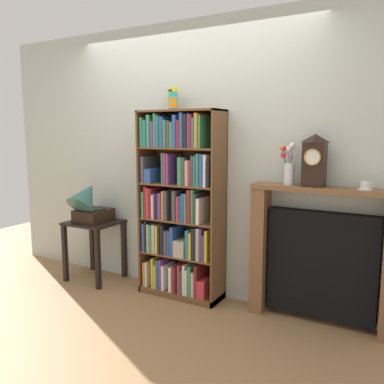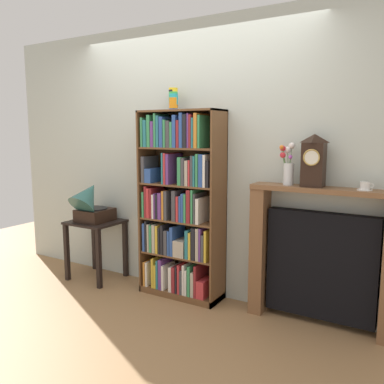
{
  "view_description": "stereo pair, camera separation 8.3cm",
  "coord_description": "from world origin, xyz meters",
  "px_view_note": "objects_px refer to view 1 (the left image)",
  "views": [
    {
      "loc": [
        1.92,
        -3.09,
        1.57
      ],
      "look_at": [
        0.12,
        0.11,
        1.02
      ],
      "focal_mm": 37.62,
      "sensor_mm": 36.0,
      "label": 1
    },
    {
      "loc": [
        1.99,
        -3.05,
        1.57
      ],
      "look_at": [
        0.12,
        0.11,
        1.02
      ],
      "focal_mm": 37.62,
      "sensor_mm": 36.0,
      "label": 2
    }
  ],
  "objects_px": {
    "cup_stack": "(173,99)",
    "teacup_with_saucer": "(365,186)",
    "flower_vase": "(289,166)",
    "fireplace_mantel": "(321,258)",
    "bookshelf": "(180,209)",
    "mantel_clock": "(314,160)",
    "gramophone": "(89,203)",
    "side_table_left": "(94,236)"
  },
  "relations": [
    {
      "from": "bookshelf",
      "to": "side_table_left",
      "type": "relative_size",
      "value": 2.8
    },
    {
      "from": "side_table_left",
      "to": "mantel_clock",
      "type": "height_order",
      "value": "mantel_clock"
    },
    {
      "from": "bookshelf",
      "to": "cup_stack",
      "type": "relative_size",
      "value": 8.61
    },
    {
      "from": "fireplace_mantel",
      "to": "cup_stack",
      "type": "bearing_deg",
      "value": -178.73
    },
    {
      "from": "fireplace_mantel",
      "to": "teacup_with_saucer",
      "type": "relative_size",
      "value": 9.73
    },
    {
      "from": "bookshelf",
      "to": "mantel_clock",
      "type": "xyz_separation_m",
      "value": [
        1.21,
        0.05,
        0.5
      ]
    },
    {
      "from": "cup_stack",
      "to": "fireplace_mantel",
      "type": "height_order",
      "value": "cup_stack"
    },
    {
      "from": "side_table_left",
      "to": "mantel_clock",
      "type": "distance_m",
      "value": 2.4
    },
    {
      "from": "bookshelf",
      "to": "fireplace_mantel",
      "type": "distance_m",
      "value": 1.33
    },
    {
      "from": "cup_stack",
      "to": "bookshelf",
      "type": "bearing_deg",
      "value": -24.14
    },
    {
      "from": "cup_stack",
      "to": "teacup_with_saucer",
      "type": "bearing_deg",
      "value": 0.41
    },
    {
      "from": "cup_stack",
      "to": "fireplace_mantel",
      "type": "relative_size",
      "value": 0.18
    },
    {
      "from": "mantel_clock",
      "to": "flower_vase",
      "type": "bearing_deg",
      "value": 178.78
    },
    {
      "from": "flower_vase",
      "to": "teacup_with_saucer",
      "type": "height_order",
      "value": "flower_vase"
    },
    {
      "from": "cup_stack",
      "to": "mantel_clock",
      "type": "relative_size",
      "value": 0.49
    },
    {
      "from": "fireplace_mantel",
      "to": "teacup_with_saucer",
      "type": "height_order",
      "value": "teacup_with_saucer"
    },
    {
      "from": "flower_vase",
      "to": "side_table_left",
      "type": "bearing_deg",
      "value": -176.32
    },
    {
      "from": "cup_stack",
      "to": "mantel_clock",
      "type": "bearing_deg",
      "value": 0.43
    },
    {
      "from": "bookshelf",
      "to": "mantel_clock",
      "type": "distance_m",
      "value": 1.31
    },
    {
      "from": "cup_stack",
      "to": "teacup_with_saucer",
      "type": "relative_size",
      "value": 1.73
    },
    {
      "from": "bookshelf",
      "to": "fireplace_mantel",
      "type": "relative_size",
      "value": 1.53
    },
    {
      "from": "gramophone",
      "to": "teacup_with_saucer",
      "type": "xyz_separation_m",
      "value": [
        2.62,
        0.19,
        0.33
      ]
    },
    {
      "from": "bookshelf",
      "to": "teacup_with_saucer",
      "type": "distance_m",
      "value": 1.63
    },
    {
      "from": "fireplace_mantel",
      "to": "mantel_clock",
      "type": "distance_m",
      "value": 0.8
    },
    {
      "from": "cup_stack",
      "to": "side_table_left",
      "type": "xyz_separation_m",
      "value": [
        -0.93,
        -0.12,
        -1.4
      ]
    },
    {
      "from": "mantel_clock",
      "to": "flower_vase",
      "type": "distance_m",
      "value": 0.21
    },
    {
      "from": "gramophone",
      "to": "flower_vase",
      "type": "bearing_deg",
      "value": 5.38
    },
    {
      "from": "gramophone",
      "to": "mantel_clock",
      "type": "height_order",
      "value": "mantel_clock"
    },
    {
      "from": "flower_vase",
      "to": "teacup_with_saucer",
      "type": "relative_size",
      "value": 2.91
    },
    {
      "from": "bookshelf",
      "to": "mantel_clock",
      "type": "relative_size",
      "value": 4.26
    },
    {
      "from": "flower_vase",
      "to": "fireplace_mantel",
      "type": "bearing_deg",
      "value": 3.25
    },
    {
      "from": "bookshelf",
      "to": "cup_stack",
      "type": "bearing_deg",
      "value": 155.86
    },
    {
      "from": "side_table_left",
      "to": "teacup_with_saucer",
      "type": "xyz_separation_m",
      "value": [
        2.62,
        0.13,
        0.69
      ]
    },
    {
      "from": "cup_stack",
      "to": "teacup_with_saucer",
      "type": "height_order",
      "value": "cup_stack"
    },
    {
      "from": "side_table_left",
      "to": "fireplace_mantel",
      "type": "xyz_separation_m",
      "value": [
        2.32,
        0.15,
        0.08
      ]
    },
    {
      "from": "bookshelf",
      "to": "gramophone",
      "type": "relative_size",
      "value": 3.61
    },
    {
      "from": "fireplace_mantel",
      "to": "teacup_with_saucer",
      "type": "distance_m",
      "value": 0.68
    },
    {
      "from": "side_table_left",
      "to": "flower_vase",
      "type": "height_order",
      "value": "flower_vase"
    },
    {
      "from": "teacup_with_saucer",
      "to": "cup_stack",
      "type": "bearing_deg",
      "value": -179.59
    },
    {
      "from": "cup_stack",
      "to": "flower_vase",
      "type": "height_order",
      "value": "cup_stack"
    },
    {
      "from": "side_table_left",
      "to": "gramophone",
      "type": "xyz_separation_m",
      "value": [
        0.0,
        -0.06,
        0.36
      ]
    },
    {
      "from": "fireplace_mantel",
      "to": "mantel_clock",
      "type": "bearing_deg",
      "value": -166.36
    }
  ]
}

